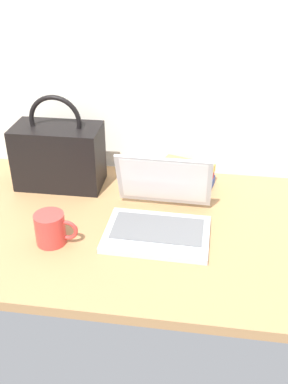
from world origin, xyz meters
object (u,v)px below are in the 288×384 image
laptop (159,215)px  book_stack (184,177)px  coffee_mug (51,228)px  handbag (59,155)px

laptop → book_stack: 0.27m
coffee_mug → handbag: handbag is taller
laptop → handbag: 0.45m
handbag → book_stack: size_ratio=1.49×
coffee_mug → book_stack: bearing=47.0°
laptop → coffee_mug: laptop is taller
book_stack → handbag: bearing=-174.9°
laptop → handbag: size_ratio=0.95×
handbag → book_stack: (0.44, 0.04, -0.08)m
laptop → handbag: (-0.38, 0.22, 0.07)m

